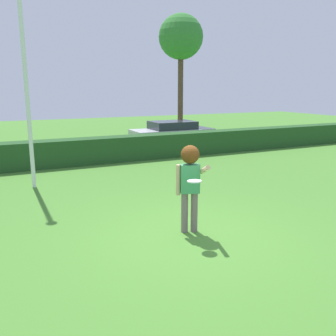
{
  "coord_description": "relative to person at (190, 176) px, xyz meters",
  "views": [
    {
      "loc": [
        -3.46,
        -6.03,
        2.9
      ],
      "look_at": [
        0.05,
        1.18,
        1.15
      ],
      "focal_mm": 39.18,
      "sensor_mm": 36.0,
      "label": 1
    }
  ],
  "objects": [
    {
      "name": "ground_plane",
      "position": [
        -0.04,
        -0.17,
        -1.18
      ],
      "size": [
        60.0,
        60.0,
        0.0
      ],
      "primitive_type": "plane",
      "color": "#467D2D"
    },
    {
      "name": "hedge_row",
      "position": [
        -0.04,
        7.87,
        -0.68
      ],
      "size": [
        28.93,
        0.9,
        0.99
      ],
      "primitive_type": "cube",
      "color": "#224920",
      "rests_on": "ground"
    },
    {
      "name": "frisbee",
      "position": [
        -0.18,
        -0.49,
        0.03
      ],
      "size": [
        0.28,
        0.28,
        0.03
      ],
      "color": "white"
    },
    {
      "name": "lamppost",
      "position": [
        -2.47,
        5.09,
        2.69
      ],
      "size": [
        0.24,
        0.24,
        7.09
      ],
      "color": "silver",
      "rests_on": "ground"
    },
    {
      "name": "person",
      "position": [
        0.0,
        0.0,
        0.0
      ],
      "size": [
        0.54,
        0.83,
        1.81
      ],
      "color": "slate",
      "rests_on": "ground"
    },
    {
      "name": "parked_car_silver",
      "position": [
        4.9,
        10.56,
        -0.49
      ],
      "size": [
        4.21,
        1.82,
        1.25
      ],
      "color": "#B7B7BC",
      "rests_on": "ground"
    },
    {
      "name": "oak_tree",
      "position": [
        6.81,
        13.33,
        4.5
      ],
      "size": [
        2.55,
        2.55,
        7.05
      ],
      "color": "brown",
      "rests_on": "ground"
    }
  ]
}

